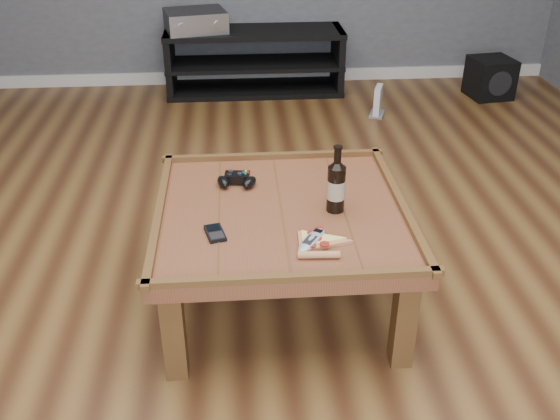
{
  "coord_description": "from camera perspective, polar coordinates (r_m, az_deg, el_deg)",
  "views": [
    {
      "loc": [
        -0.17,
        -2.17,
        1.69
      ],
      "look_at": [
        -0.02,
        -0.13,
        0.52
      ],
      "focal_mm": 40.0,
      "sensor_mm": 36.0,
      "label": 1
    }
  ],
  "objects": [
    {
      "name": "beer_bottle",
      "position": [
        2.45,
        5.16,
        2.28
      ],
      "size": [
        0.07,
        0.07,
        0.28
      ],
      "color": "black",
      "rests_on": "coffee_table"
    },
    {
      "name": "coffee_table",
      "position": [
        2.53,
        0.13,
        -1.08
      ],
      "size": [
        1.03,
        1.03,
        0.48
      ],
      "color": "brown",
      "rests_on": "ground"
    },
    {
      "name": "remote_control",
      "position": [
        2.28,
        2.92,
        -2.77
      ],
      "size": [
        0.15,
        0.19,
        0.03
      ],
      "rotation": [
        0.0,
        0.0,
        -0.57
      ],
      "color": "#969AA3",
      "rests_on": "coffee_table"
    },
    {
      "name": "game_controller",
      "position": [
        2.68,
        -3.98,
        2.76
      ],
      "size": [
        0.19,
        0.14,
        0.05
      ],
      "rotation": [
        0.0,
        0.0,
        -0.12
      ],
      "color": "black",
      "rests_on": "coffee_table"
    },
    {
      "name": "smartphone",
      "position": [
        2.34,
        -5.96,
        -2.11
      ],
      "size": [
        0.09,
        0.13,
        0.02
      ],
      "rotation": [
        0.0,
        0.0,
        0.24
      ],
      "color": "black",
      "rests_on": "coffee_table"
    },
    {
      "name": "ground",
      "position": [
        2.75,
        0.12,
        -8.09
      ],
      "size": [
        6.0,
        6.0,
        0.0
      ],
      "primitive_type": "plane",
      "color": "#402312",
      "rests_on": "ground"
    },
    {
      "name": "subwoofer",
      "position": [
        5.3,
        18.66,
        11.39
      ],
      "size": [
        0.35,
        0.35,
        0.31
      ],
      "rotation": [
        0.0,
        0.0,
        0.14
      ],
      "color": "black",
      "rests_on": "ground"
    },
    {
      "name": "game_console",
      "position": [
        4.72,
        8.93,
        9.73
      ],
      "size": [
        0.15,
        0.2,
        0.22
      ],
      "rotation": [
        0.0,
        0.0,
        -0.35
      ],
      "color": "gray",
      "rests_on": "ground"
    },
    {
      "name": "baseboard",
      "position": [
        5.41,
        -2.39,
        12.11
      ],
      "size": [
        5.0,
        0.02,
        0.1
      ],
      "primitive_type": "cube",
      "color": "silver",
      "rests_on": "ground"
    },
    {
      "name": "pizza_slice",
      "position": [
        2.28,
        3.42,
        -3.01
      ],
      "size": [
        0.18,
        0.28,
        0.03
      ],
      "rotation": [
        0.0,
        0.0,
        -0.06
      ],
      "color": "#B37C4E",
      "rests_on": "coffee_table"
    },
    {
      "name": "media_console",
      "position": [
        5.13,
        -2.33,
        13.39
      ],
      "size": [
        1.4,
        0.45,
        0.5
      ],
      "color": "black",
      "rests_on": "ground"
    },
    {
      "name": "av_receiver",
      "position": [
        5.04,
        -7.73,
        16.78
      ],
      "size": [
        0.52,
        0.46,
        0.16
      ],
      "rotation": [
        0.0,
        0.0,
        0.22
      ],
      "color": "black",
      "rests_on": "media_console"
    }
  ]
}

